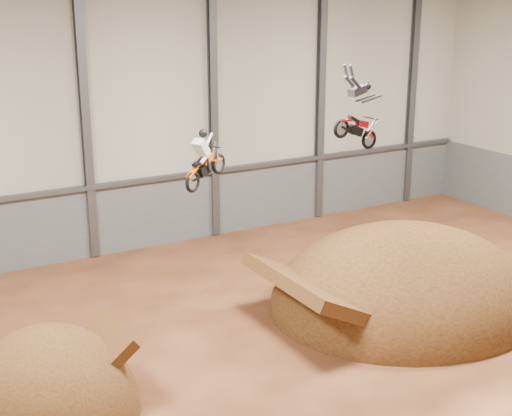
{
  "coord_description": "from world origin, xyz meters",
  "views": [
    {
      "loc": [
        -12.88,
        -17.76,
        12.4
      ],
      "look_at": [
        -0.36,
        4.0,
        4.87
      ],
      "focal_mm": 50.0,
      "sensor_mm": 36.0,
      "label": 1
    }
  ],
  "objects_px": {
    "landing_ramp": "(403,305)",
    "takeoff_ramp": "(52,411)",
    "fmx_rider_a": "(207,153)",
    "fmx_rider_b": "(354,109)"
  },
  "relations": [
    {
      "from": "landing_ramp",
      "to": "takeoff_ramp",
      "type": "bearing_deg",
      "value": -177.43
    },
    {
      "from": "takeoff_ramp",
      "to": "fmx_rider_a",
      "type": "relative_size",
      "value": 2.66
    },
    {
      "from": "takeoff_ramp",
      "to": "fmx_rider_a",
      "type": "height_order",
      "value": "fmx_rider_a"
    },
    {
      "from": "takeoff_ramp",
      "to": "fmx_rider_b",
      "type": "bearing_deg",
      "value": -3.43
    },
    {
      "from": "landing_ramp",
      "to": "fmx_rider_b",
      "type": "relative_size",
      "value": 4.11
    },
    {
      "from": "takeoff_ramp",
      "to": "landing_ramp",
      "type": "xyz_separation_m",
      "value": [
        14.75,
        0.66,
        0.0
      ]
    },
    {
      "from": "fmx_rider_a",
      "to": "fmx_rider_b",
      "type": "distance_m",
      "value": 5.3
    },
    {
      "from": "takeoff_ramp",
      "to": "landing_ramp",
      "type": "height_order",
      "value": "landing_ramp"
    },
    {
      "from": "fmx_rider_a",
      "to": "fmx_rider_b",
      "type": "bearing_deg",
      "value": -60.29
    },
    {
      "from": "takeoff_ramp",
      "to": "landing_ramp",
      "type": "bearing_deg",
      "value": 2.57
    }
  ]
}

